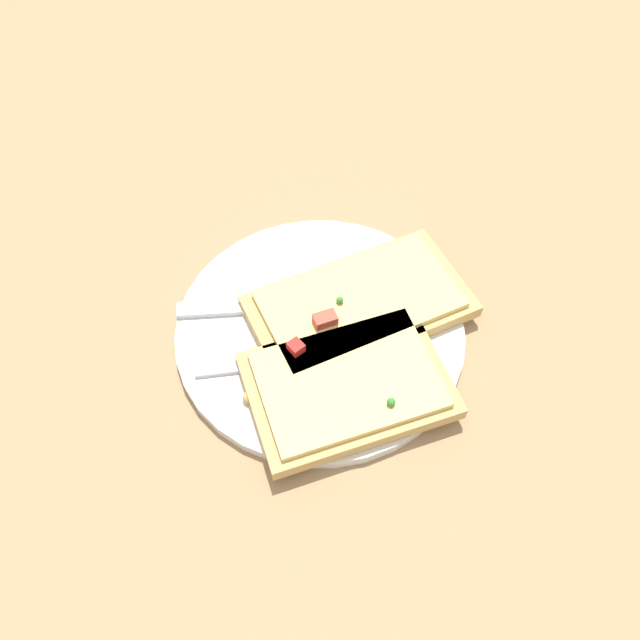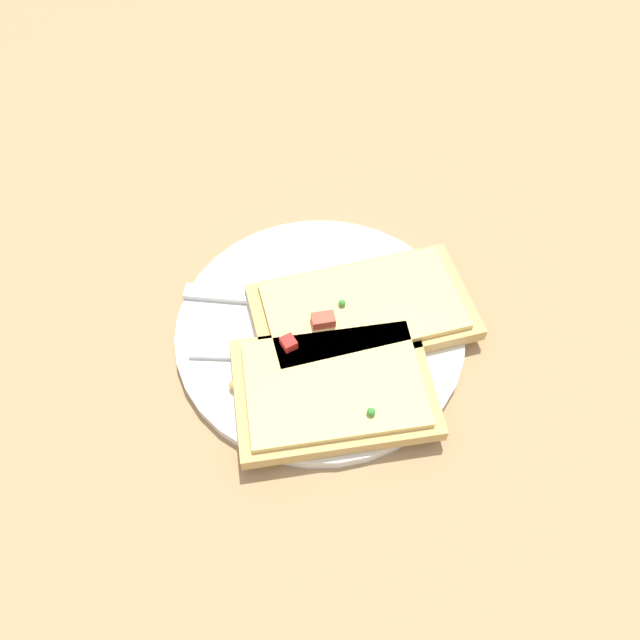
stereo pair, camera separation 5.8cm
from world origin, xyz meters
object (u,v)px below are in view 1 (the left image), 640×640
(plate, at_px, (320,330))
(fork, at_px, (327,356))
(pizza_slice_main, at_px, (359,305))
(knife, at_px, (265,306))
(pizza_slice_corner, at_px, (348,384))

(plate, height_order, fork, fork)
(plate, xyz_separation_m, pizza_slice_main, (-0.03, 0.02, 0.02))
(knife, bearing_deg, fork, -48.04)
(knife, bearing_deg, pizza_slice_corner, -53.40)
(plate, bearing_deg, fork, 38.36)
(knife, xyz_separation_m, pizza_slice_corner, (0.04, 0.11, 0.01))
(fork, height_order, knife, knife)
(knife, distance_m, pizza_slice_main, 0.09)
(fork, bearing_deg, pizza_slice_corner, -68.78)
(pizza_slice_main, bearing_deg, pizza_slice_corner, -123.99)
(pizza_slice_main, distance_m, pizza_slice_corner, 0.09)
(fork, bearing_deg, plate, 92.22)
(fork, bearing_deg, pizza_slice_main, 51.63)
(knife, height_order, pizza_slice_corner, pizza_slice_corner)
(plate, height_order, pizza_slice_main, pizza_slice_main)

